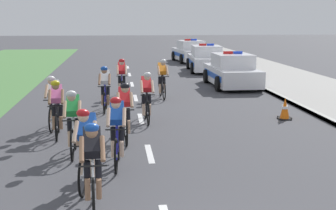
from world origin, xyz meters
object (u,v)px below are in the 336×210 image
(cyclist_ninth, at_px, (105,88))
(police_car_second, at_px, (206,60))
(cyclist_sixth, at_px, (57,107))
(traffic_cone_near, at_px, (285,110))
(cyclist_second, at_px, (87,146))
(cyclist_third, at_px, (117,130))
(cyclist_eighth, at_px, (147,96))
(cyclist_eleventh, at_px, (122,77))
(cyclist_lead, at_px, (93,165))
(police_car_third, at_px, (190,52))
(traffic_cone_mid, at_px, (285,108))
(cyclist_fourth, at_px, (73,121))
(cyclist_fifth, at_px, (125,111))
(cyclist_seventh, at_px, (54,101))
(cyclist_tenth, at_px, (162,78))
(police_car_nearest, at_px, (232,72))

(cyclist_ninth, xyz_separation_m, police_car_second, (5.53, 11.84, -0.11))
(cyclist_sixth, bearing_deg, traffic_cone_near, 13.35)
(cyclist_second, relative_size, cyclist_third, 1.00)
(cyclist_eighth, bearing_deg, cyclist_eleventh, 98.00)
(cyclist_lead, height_order, police_car_third, police_car_third)
(police_car_second, distance_m, traffic_cone_near, 13.77)
(traffic_cone_mid, bearing_deg, police_car_second, 90.09)
(cyclist_fourth, distance_m, cyclist_eleventh, 8.28)
(cyclist_fifth, xyz_separation_m, cyclist_eighth, (0.69, 2.30, 0.00))
(cyclist_fourth, bearing_deg, cyclist_sixth, 107.26)
(cyclist_lead, bearing_deg, cyclist_eleventh, 86.97)
(cyclist_fourth, distance_m, police_car_second, 18.21)
(cyclist_second, distance_m, cyclist_eighth, 5.85)
(cyclist_fifth, bearing_deg, cyclist_eleventh, 89.84)
(cyclist_sixth, distance_m, traffic_cone_mid, 6.98)
(cyclist_sixth, relative_size, cyclist_eleventh, 1.00)
(cyclist_seventh, bearing_deg, cyclist_eleventh, 70.09)
(police_car_third, bearing_deg, traffic_cone_near, -90.19)
(police_car_third, bearing_deg, cyclist_seventh, -108.60)
(cyclist_tenth, xyz_separation_m, police_car_third, (3.40, 15.50, -0.11))
(cyclist_third, xyz_separation_m, cyclist_seventh, (-1.74, 3.77, 0.00))
(cyclist_third, relative_size, traffic_cone_mid, 2.69)
(cyclist_sixth, xyz_separation_m, cyclist_seventh, (-0.20, 0.98, 0.00))
(cyclist_third, distance_m, cyclist_tenth, 8.97)
(cyclist_sixth, xyz_separation_m, police_car_nearest, (6.70, 8.90, -0.11))
(cyclist_seventh, relative_size, traffic_cone_mid, 2.69)
(police_car_second, height_order, police_car_third, same)
(cyclist_lead, relative_size, traffic_cone_mid, 2.69)
(cyclist_third, xyz_separation_m, cyclist_eleventh, (0.22, 9.18, 0.00))
(cyclist_tenth, bearing_deg, cyclist_fifth, -103.16)
(cyclist_tenth, relative_size, cyclist_eleventh, 1.00)
(cyclist_lead, height_order, cyclist_eleventh, same)
(cyclist_fifth, relative_size, traffic_cone_mid, 2.69)
(cyclist_second, height_order, police_car_third, police_car_third)
(cyclist_seventh, xyz_separation_m, police_car_third, (6.90, 20.52, -0.11))
(cyclist_ninth, bearing_deg, cyclist_second, -91.40)
(police_car_second, height_order, traffic_cone_near, police_car_second)
(cyclist_lead, height_order, cyclist_ninth, same)
(cyclist_eleventh, relative_size, police_car_second, 0.38)
(cyclist_fourth, height_order, police_car_nearest, police_car_nearest)
(cyclist_eleventh, bearing_deg, police_car_third, 71.88)
(cyclist_seventh, xyz_separation_m, cyclist_tenth, (3.50, 5.02, 0.00))
(cyclist_lead, xyz_separation_m, cyclist_fourth, (-0.58, 3.42, 0.00))
(cyclist_lead, distance_m, cyclist_second, 1.19)
(cyclist_second, bearing_deg, cyclist_fourth, 100.77)
(cyclist_lead, height_order, cyclist_fifth, same)
(traffic_cone_near, bearing_deg, police_car_nearest, 89.50)
(cyclist_fifth, height_order, cyclist_eighth, same)
(police_car_nearest, bearing_deg, police_car_third, 89.99)
(cyclist_second, xyz_separation_m, cyclist_fifth, (0.75, 3.37, 0.00))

